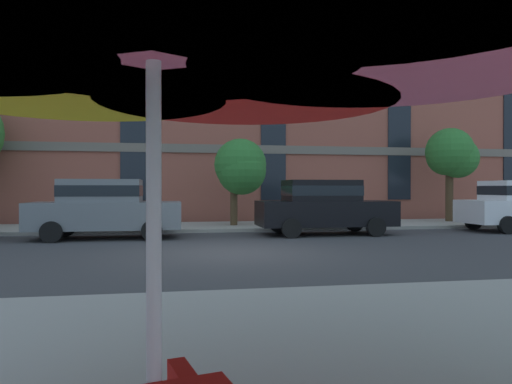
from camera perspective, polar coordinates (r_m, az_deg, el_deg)
The scene contains 8 objects.
ground_plane at distance 11.04m, azimuth -3.12°, elevation -7.43°, with size 120.00×120.00×0.00m, color #38383A.
sidewalk_far at distance 17.76m, azimuth -5.74°, elevation -4.24°, with size 56.00×3.60×0.12m, color #9E998E.
apartment_building at distance 27.11m, azimuth -7.09°, elevation 17.81°, with size 47.17×12.08×19.20m.
sedan_gray at distance 14.71m, azimuth -18.01°, elevation -1.76°, with size 4.40×1.98×1.78m.
sedan_black at distance 15.34m, azimuth 8.29°, elevation -1.65°, with size 4.40×1.98×1.78m.
street_tree_middle at distance 17.56m, azimuth -1.87°, elevation 3.01°, with size 1.97×2.01×3.39m.
street_tree_right at distance 21.25m, azimuth 22.79°, elevation 4.19°, with size 2.18×2.00×4.04m.
patio_umbrella at distance 1.98m, azimuth -12.45°, elevation 20.82°, with size 3.76×3.49×2.47m.
Camera 1 is at (-1.30, -10.86, 1.51)m, focal length 32.66 mm.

